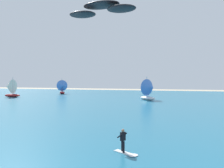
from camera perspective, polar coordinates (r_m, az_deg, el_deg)
ocean at (r=52.50m, az=8.81°, el=-4.29°), size 160.00×90.00×0.10m
kitesurfer at (r=16.54m, az=3.23°, el=-14.76°), size 1.97×1.48×1.67m
kite at (r=23.06m, az=-2.70°, el=18.06°), size 7.31×3.72×1.06m
sailboat_mid_left at (r=69.06m, az=-23.95°, el=-0.90°), size 4.68×3.98×5.43m
sailboat_mid_right at (r=54.64m, az=9.27°, el=-1.32°), size 5.00×4.80×5.58m
sailboat_heeled_over at (r=77.16m, az=-12.17°, el=-0.68°), size 4.31×4.56×5.08m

